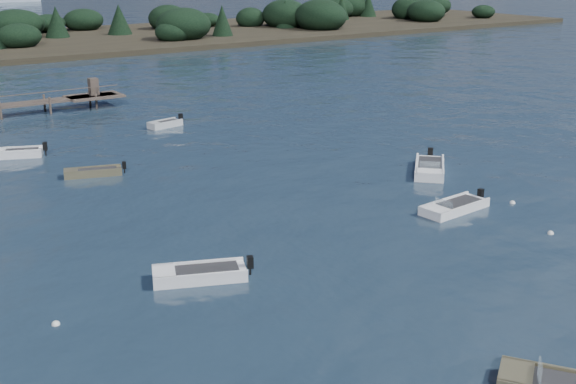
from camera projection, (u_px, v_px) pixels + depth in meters
ground at (17, 92)px, 74.83m from camera, size 400.00×400.00×0.00m
dinghy_mid_white_b at (429, 170)px, 47.03m from camera, size 4.71×4.65×1.29m
dinghy_mid_white_a at (454, 208)px, 39.90m from camera, size 4.62×1.92×1.07m
dinghy_extra_a at (93, 173)px, 46.32m from camera, size 3.92×2.16×0.99m
tender_far_grey_b at (165, 125)px, 59.56m from camera, size 3.27×1.66×1.10m
tender_far_white at (19, 154)px, 50.63m from camera, size 3.63×2.39×1.23m
dinghy_mid_grey at (200, 276)px, 31.43m from camera, size 4.41×2.97×1.11m
buoy_b at (550, 234)px, 36.61m from camera, size 0.32×0.32×0.32m
buoy_c at (56, 325)px, 27.57m from camera, size 0.32×0.32×0.32m
buoy_d at (512, 203)px, 41.15m from camera, size 0.32×0.32×0.32m
far_headland at (104, 29)px, 119.01m from camera, size 190.00×40.00×5.80m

